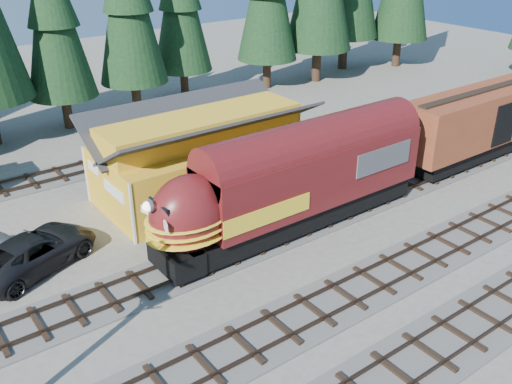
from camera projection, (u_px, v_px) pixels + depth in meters
ground at (324, 272)px, 26.65m from camera, size 120.00×120.00×0.00m
track_siding at (400, 186)px, 34.85m from camera, size 68.00×3.20×0.33m
track_main_south at (487, 225)px, 30.52m from camera, size 68.00×3.20×0.33m
depot at (203, 146)px, 32.91m from camera, size 12.80×7.00×5.30m
locomotive at (287, 187)px, 28.90m from camera, size 16.17×3.21×4.40m
boxcar at (483, 121)px, 37.87m from camera, size 14.15×3.03×4.45m
pickup_truck_a at (34, 251)px, 26.64m from camera, size 6.80×4.97×1.72m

